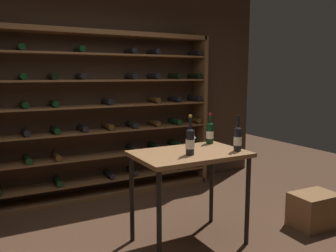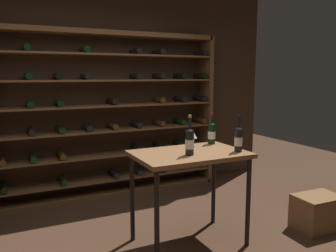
{
  "view_description": "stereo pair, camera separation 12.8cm",
  "coord_description": "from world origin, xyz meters",
  "px_view_note": "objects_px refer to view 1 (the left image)",
  "views": [
    {
      "loc": [
        -1.31,
        -2.51,
        1.61
      ],
      "look_at": [
        0.18,
        0.25,
        1.14
      ],
      "focal_mm": 37.01,
      "sensor_mm": 36.0,
      "label": 1
    },
    {
      "loc": [
        -1.2,
        -2.57,
        1.61
      ],
      "look_at": [
        0.18,
        0.25,
        1.14
      ],
      "focal_mm": 37.01,
      "sensor_mm": 36.0,
      "label": 2
    }
  ],
  "objects_px": {
    "wine_rack": "(109,116)",
    "wine_bottle_green_slim": "(190,141)",
    "wine_bottle_gold_foil": "(210,132)",
    "tasting_table": "(189,163)",
    "wine_glass_stemmed_left": "(192,135)",
    "wine_bottle_amber_reserve": "(238,138)",
    "wine_crate": "(314,210)"
  },
  "relations": [
    {
      "from": "wine_rack",
      "to": "wine_bottle_green_slim",
      "type": "xyz_separation_m",
      "value": [
        0.14,
        -1.77,
        -0.04
      ]
    },
    {
      "from": "wine_bottle_gold_foil",
      "to": "tasting_table",
      "type": "bearing_deg",
      "value": -148.72
    },
    {
      "from": "wine_rack",
      "to": "wine_bottle_gold_foil",
      "type": "distance_m",
      "value": 1.55
    },
    {
      "from": "wine_glass_stemmed_left",
      "to": "wine_rack",
      "type": "bearing_deg",
      "value": 104.57
    },
    {
      "from": "wine_bottle_amber_reserve",
      "to": "wine_glass_stemmed_left",
      "type": "distance_m",
      "value": 0.49
    },
    {
      "from": "wine_rack",
      "to": "tasting_table",
      "type": "relative_size",
      "value": 2.85
    },
    {
      "from": "tasting_table",
      "to": "wine_bottle_green_slim",
      "type": "xyz_separation_m",
      "value": [
        -0.06,
        -0.1,
        0.23
      ]
    },
    {
      "from": "tasting_table",
      "to": "wine_bottle_gold_foil",
      "type": "height_order",
      "value": "wine_bottle_gold_foil"
    },
    {
      "from": "wine_rack",
      "to": "tasting_table",
      "type": "height_order",
      "value": "wine_rack"
    },
    {
      "from": "wine_bottle_amber_reserve",
      "to": "wine_bottle_green_slim",
      "type": "bearing_deg",
      "value": 170.62
    },
    {
      "from": "tasting_table",
      "to": "wine_bottle_green_slim",
      "type": "bearing_deg",
      "value": -120.13
    },
    {
      "from": "wine_crate",
      "to": "wine_bottle_amber_reserve",
      "type": "distance_m",
      "value": 1.27
    },
    {
      "from": "wine_bottle_green_slim",
      "to": "wine_rack",
      "type": "bearing_deg",
      "value": 94.67
    },
    {
      "from": "wine_bottle_amber_reserve",
      "to": "wine_glass_stemmed_left",
      "type": "height_order",
      "value": "wine_bottle_amber_reserve"
    },
    {
      "from": "tasting_table",
      "to": "wine_bottle_gold_foil",
      "type": "relative_size",
      "value": 3.23
    },
    {
      "from": "wine_rack",
      "to": "wine_bottle_gold_foil",
      "type": "relative_size",
      "value": 9.21
    },
    {
      "from": "wine_bottle_amber_reserve",
      "to": "wine_glass_stemmed_left",
      "type": "xyz_separation_m",
      "value": [
        -0.25,
        0.42,
        -0.01
      ]
    },
    {
      "from": "wine_rack",
      "to": "wine_bottle_green_slim",
      "type": "bearing_deg",
      "value": -85.33
    },
    {
      "from": "tasting_table",
      "to": "wine_glass_stemmed_left",
      "type": "bearing_deg",
      "value": 54.23
    },
    {
      "from": "wine_rack",
      "to": "wine_bottle_green_slim",
      "type": "relative_size",
      "value": 8.19
    },
    {
      "from": "wine_bottle_gold_foil",
      "to": "wine_glass_stemmed_left",
      "type": "relative_size",
      "value": 2.1
    },
    {
      "from": "wine_rack",
      "to": "wine_crate",
      "type": "xyz_separation_m",
      "value": [
        1.56,
        -2.01,
        -0.88
      ]
    },
    {
      "from": "wine_bottle_green_slim",
      "to": "wine_bottle_amber_reserve",
      "type": "bearing_deg",
      "value": -9.38
    },
    {
      "from": "wine_bottle_amber_reserve",
      "to": "wine_bottle_gold_foil",
      "type": "height_order",
      "value": "wine_bottle_amber_reserve"
    },
    {
      "from": "wine_rack",
      "to": "wine_crate",
      "type": "relative_size",
      "value": 6.17
    },
    {
      "from": "wine_glass_stemmed_left",
      "to": "wine_bottle_green_slim",
      "type": "bearing_deg",
      "value": -124.15
    },
    {
      "from": "wine_rack",
      "to": "tasting_table",
      "type": "xyz_separation_m",
      "value": [
        0.2,
        -1.67,
        -0.28
      ]
    },
    {
      "from": "wine_crate",
      "to": "wine_glass_stemmed_left",
      "type": "distance_m",
      "value": 1.55
    },
    {
      "from": "wine_bottle_amber_reserve",
      "to": "tasting_table",
      "type": "bearing_deg",
      "value": 156.77
    },
    {
      "from": "tasting_table",
      "to": "wine_bottle_amber_reserve",
      "type": "relative_size",
      "value": 3.05
    },
    {
      "from": "wine_crate",
      "to": "wine_glass_stemmed_left",
      "type": "height_order",
      "value": "wine_glass_stemmed_left"
    },
    {
      "from": "wine_crate",
      "to": "wine_bottle_gold_foil",
      "type": "xyz_separation_m",
      "value": [
        -0.96,
        0.57,
        0.83
      ]
    }
  ]
}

